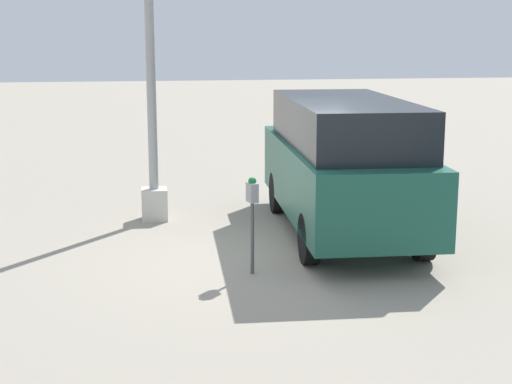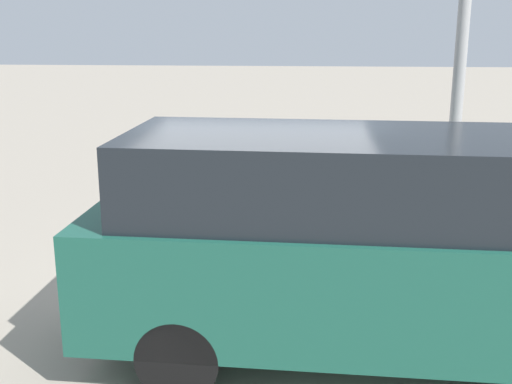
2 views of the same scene
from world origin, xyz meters
TOP-DOWN VIEW (x-y plane):
  - ground_plane at (0.00, 0.00)m, footprint 80.00×80.00m
  - parking_meter_near at (-0.79, 0.46)m, footprint 0.22×0.15m
  - lamp_post at (2.50, 1.68)m, footprint 0.44×0.44m
  - parked_van at (1.07, -1.29)m, footprint 5.23×2.07m

SIDE VIEW (x-z plane):
  - ground_plane at x=0.00m, z-range 0.00..0.00m
  - parking_meter_near at x=-0.79m, z-range 0.32..1.65m
  - parked_van at x=1.07m, z-range 0.09..2.27m
  - lamp_post at x=2.50m, z-range -1.05..5.11m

